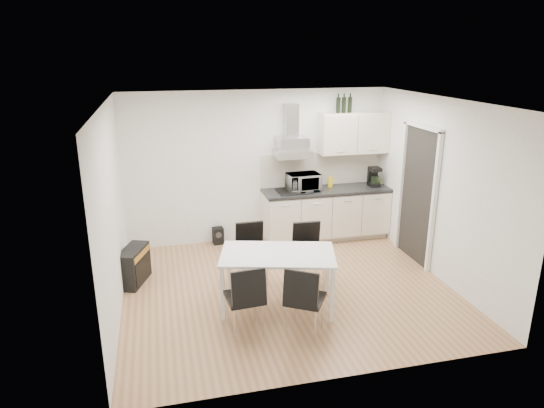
# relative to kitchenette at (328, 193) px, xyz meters

# --- Properties ---
(ground) EXTENTS (4.50, 4.50, 0.00)m
(ground) POSITION_rel_kitchenette_xyz_m (-1.19, -1.73, -0.83)
(ground) COLOR tan
(ground) RESTS_ON ground
(wall_back) EXTENTS (4.50, 0.10, 2.60)m
(wall_back) POSITION_rel_kitchenette_xyz_m (-1.19, 0.27, 0.47)
(wall_back) COLOR white
(wall_back) RESTS_ON ground
(wall_front) EXTENTS (4.50, 0.10, 2.60)m
(wall_front) POSITION_rel_kitchenette_xyz_m (-1.19, -3.73, 0.47)
(wall_front) COLOR white
(wall_front) RESTS_ON ground
(wall_left) EXTENTS (0.10, 4.00, 2.60)m
(wall_left) POSITION_rel_kitchenette_xyz_m (-3.44, -1.73, 0.47)
(wall_left) COLOR white
(wall_left) RESTS_ON ground
(wall_right) EXTENTS (0.10, 4.00, 2.60)m
(wall_right) POSITION_rel_kitchenette_xyz_m (1.06, -1.73, 0.47)
(wall_right) COLOR white
(wall_right) RESTS_ON ground
(ceiling) EXTENTS (4.50, 4.50, 0.00)m
(ceiling) POSITION_rel_kitchenette_xyz_m (-1.19, -1.73, 1.77)
(ceiling) COLOR white
(ceiling) RESTS_ON wall_back
(doorway) EXTENTS (0.08, 1.04, 2.10)m
(doorway) POSITION_rel_kitchenette_xyz_m (1.02, -1.18, 0.22)
(doorway) COLOR white
(doorway) RESTS_ON ground
(kitchenette) EXTENTS (2.22, 0.64, 2.52)m
(kitchenette) POSITION_rel_kitchenette_xyz_m (0.00, 0.00, 0.00)
(kitchenette) COLOR beige
(kitchenette) RESTS_ON ground
(dining_table) EXTENTS (1.60, 1.17, 0.75)m
(dining_table) POSITION_rel_kitchenette_xyz_m (-1.45, -2.16, -0.16)
(dining_table) COLOR white
(dining_table) RESTS_ON ground
(chair_far_left) EXTENTS (0.45, 0.51, 0.88)m
(chair_far_left) POSITION_rel_kitchenette_xyz_m (-1.64, -1.45, -0.39)
(chair_far_left) COLOR black
(chair_far_left) RESTS_ON ground
(chair_far_right) EXTENTS (0.46, 0.52, 0.88)m
(chair_far_right) POSITION_rel_kitchenette_xyz_m (-0.86, -1.64, -0.39)
(chair_far_right) COLOR black
(chair_far_right) RESTS_ON ground
(chair_near_left) EXTENTS (0.48, 0.53, 0.88)m
(chair_near_left) POSITION_rel_kitchenette_xyz_m (-1.98, -2.66, -0.39)
(chair_near_left) COLOR black
(chair_near_left) RESTS_ON ground
(chair_near_right) EXTENTS (0.64, 0.66, 0.88)m
(chair_near_right) POSITION_rel_kitchenette_xyz_m (-1.30, -2.85, -0.39)
(chair_near_right) COLOR black
(chair_near_right) RESTS_ON ground
(guitar_amp) EXTENTS (0.48, 0.69, 0.53)m
(guitar_amp) POSITION_rel_kitchenette_xyz_m (-3.29, -1.02, -0.56)
(guitar_amp) COLOR black
(guitar_amp) RESTS_ON ground
(floor_speaker) EXTENTS (0.19, 0.18, 0.29)m
(floor_speaker) POSITION_rel_kitchenette_xyz_m (-1.93, 0.17, -0.68)
(floor_speaker) COLOR black
(floor_speaker) RESTS_ON ground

